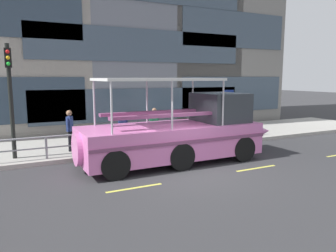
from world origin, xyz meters
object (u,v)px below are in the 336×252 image
Objects in this scene: traffic_light_pole at (10,90)px; pedestrian_mid_left at (154,121)px; parking_sign at (228,105)px; pedestrian_near_stern at (70,127)px; pedestrian_mid_right at (123,127)px; pedestrian_near_bow at (205,119)px; duck_tour_boat at (183,133)px.

traffic_light_pole is 2.69× the size of pedestrian_mid_left.
traffic_light_pole is 1.76× the size of parking_sign.
traffic_light_pole is 2.50× the size of pedestrian_near_stern.
pedestrian_near_stern is at bearing 174.42° from pedestrian_mid_right.
pedestrian_near_stern is (-7.11, -0.32, 0.14)m from pedestrian_near_bow.
pedestrian_mid_right is at bearing -157.52° from pedestrian_mid_left.
pedestrian_near_bow is 0.87× the size of pedestrian_near_stern.
pedestrian_mid_right is at bearing 118.82° from duck_tour_boat.
parking_sign reaches higher than pedestrian_near_bow.
pedestrian_near_bow is at bearing 45.73° from duck_tour_boat.
duck_tour_boat is 5.38× the size of pedestrian_mid_left.
pedestrian_near_bow is 2.89m from pedestrian_mid_left.
parking_sign is (10.17, -0.15, -0.96)m from traffic_light_pole.
duck_tour_boat is 4.99× the size of pedestrian_near_stern.
pedestrian_mid_right is (-4.79, -0.54, -0.01)m from pedestrian_near_bow.
traffic_light_pole is 0.50× the size of duck_tour_boat.
pedestrian_near_stern is at bearing -172.35° from pedestrian_mid_left.
parking_sign is 1.66× the size of pedestrian_mid_right.
duck_tour_boat is at bearing -23.70° from traffic_light_pole.
parking_sign is 4.88m from duck_tour_boat.
pedestrian_mid_left is at bearing 174.98° from pedestrian_near_bow.
pedestrian_mid_left reaches higher than pedestrian_mid_right.
traffic_light_pole reaches higher than parking_sign.
pedestrian_mid_left is (-2.87, 0.25, 0.07)m from pedestrian_near_bow.
duck_tour_boat reaches higher than pedestrian_mid_right.
parking_sign is at bearing -16.24° from pedestrian_mid_left.
pedestrian_near_bow is at bearing 6.45° from pedestrian_mid_right.
pedestrian_mid_right is (4.51, 0.14, -1.75)m from traffic_light_pole.
duck_tour_boat is at bearing -148.70° from parking_sign.
parking_sign is 3.96m from pedestrian_mid_left.
duck_tour_boat is 3.19m from pedestrian_mid_right.
pedestrian_near_stern is (-7.97, 0.52, -0.64)m from parking_sign.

